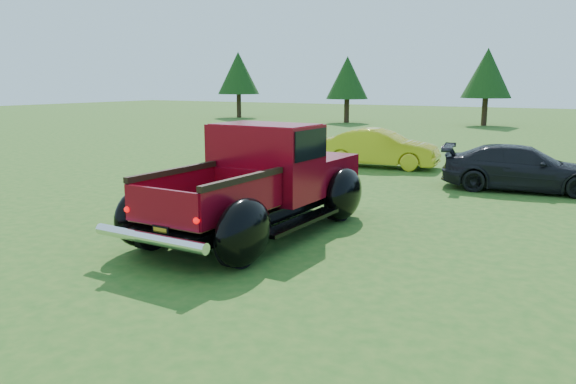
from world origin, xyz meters
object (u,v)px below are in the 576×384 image
object	(u,v)px
tree_far_west	(238,73)
tree_west	(347,78)
pickup_truck	(266,179)
show_car_red	(271,140)
show_car_yellow	(380,148)
show_car_grey	(522,168)
tree_mid_left	(487,73)

from	to	relation	value
tree_far_west	tree_west	size ratio (longest dim) A/B	1.13
pickup_truck	show_car_red	bearing A→B (deg)	122.34
tree_west	show_car_yellow	world-z (taller)	tree_west
tree_far_west	show_car_yellow	bearing A→B (deg)	-45.09
tree_west	show_car_red	xyz separation A→B (m)	(5.50, -18.86, -2.43)
pickup_truck	show_car_red	world-z (taller)	pickup_truck
pickup_truck	show_car_red	distance (m)	10.26
tree_far_west	show_car_yellow	size ratio (longest dim) A/B	1.34
pickup_truck	show_car_grey	size ratio (longest dim) A/B	1.36
show_car_grey	tree_far_west	bearing A→B (deg)	39.28
tree_far_west	pickup_truck	distance (m)	35.50
show_car_yellow	show_car_red	bearing A→B (deg)	81.66
tree_far_west	show_car_grey	size ratio (longest dim) A/B	1.27
tree_far_west	show_car_red	bearing A→B (deg)	-52.03
tree_far_west	show_car_yellow	xyz separation A→B (m)	(19.81, -19.87, -2.88)
tree_west	pickup_truck	size ratio (longest dim) A/B	0.83
tree_mid_left	show_car_grey	world-z (taller)	tree_mid_left
tree_west	show_car_yellow	size ratio (longest dim) A/B	1.19
show_car_yellow	show_car_grey	bearing A→B (deg)	-121.22
tree_mid_left	show_car_red	world-z (taller)	tree_mid_left
tree_west	show_car_grey	world-z (taller)	tree_west
show_car_grey	show_car_red	bearing A→B (deg)	68.35
tree_west	show_car_yellow	bearing A→B (deg)	-62.53
show_car_red	show_car_grey	world-z (taller)	show_car_red
tree_west	show_car_grey	size ratio (longest dim) A/B	1.13
show_car_red	show_car_yellow	bearing A→B (deg)	-88.88
tree_west	show_car_yellow	distance (m)	21.41
show_car_grey	pickup_truck	bearing A→B (deg)	142.05
tree_mid_left	show_car_red	size ratio (longest dim) A/B	1.26
pickup_truck	tree_west	bearing A→B (deg)	112.34
show_car_red	show_car_yellow	size ratio (longest dim) A/B	1.02
tree_far_west	show_car_red	xyz separation A→B (m)	(15.50, -19.86, -2.84)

